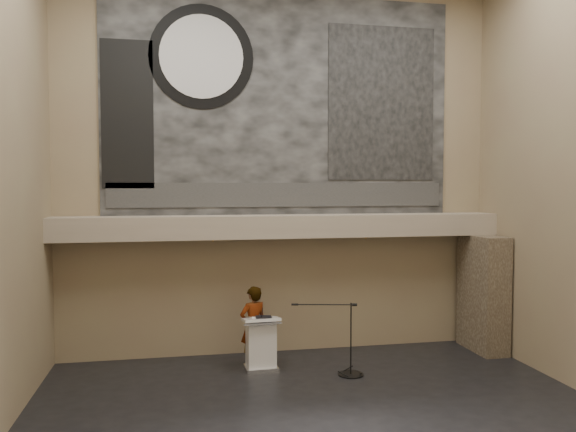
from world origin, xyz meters
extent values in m
plane|color=black|center=(0.00, 0.00, 0.00)|extent=(10.00, 10.00, 0.00)
cube|color=#856D54|center=(0.00, 4.00, 4.25)|extent=(10.00, 0.02, 8.50)
cube|color=#856D54|center=(0.00, -4.00, 4.25)|extent=(10.00, 0.02, 8.50)
cube|color=gray|center=(0.00, 3.60, 2.95)|extent=(10.00, 0.80, 0.50)
cylinder|color=#B2893D|center=(-1.60, 3.55, 2.67)|extent=(0.04, 0.04, 0.06)
cylinder|color=#B2893D|center=(1.90, 3.55, 2.67)|extent=(0.04, 0.04, 0.06)
cube|color=black|center=(0.00, 3.97, 5.70)|extent=(8.00, 0.05, 5.00)
cube|color=#2B2B2B|center=(0.00, 3.93, 3.65)|extent=(7.76, 0.02, 0.55)
cylinder|color=black|center=(-1.80, 3.93, 6.70)|extent=(2.30, 0.02, 2.30)
cylinder|color=silver|center=(-1.80, 3.91, 6.70)|extent=(1.84, 0.02, 1.84)
cube|color=black|center=(2.40, 3.93, 5.80)|extent=(2.60, 0.02, 3.60)
cube|color=black|center=(-3.40, 3.93, 5.40)|extent=(1.10, 0.02, 3.20)
cube|color=#44382A|center=(4.65, 3.15, 1.35)|extent=(0.60, 1.40, 2.70)
cube|color=silver|center=(-0.67, 2.74, 0.04)|extent=(0.70, 0.55, 0.08)
cube|color=white|center=(-0.67, 2.74, 0.56)|extent=(0.61, 0.44, 0.96)
cube|color=white|center=(-0.67, 2.72, 1.07)|extent=(0.78, 0.57, 0.13)
cube|color=black|center=(-0.62, 2.69, 1.12)|extent=(0.34, 0.28, 0.04)
cube|color=white|center=(-0.75, 2.68, 1.10)|extent=(0.26, 0.33, 0.00)
imported|color=white|center=(-0.79, 3.04, 0.86)|extent=(0.73, 0.61, 1.72)
cylinder|color=black|center=(1.08, 2.06, 0.01)|extent=(0.52, 0.52, 0.02)
cylinder|color=black|center=(1.08, 2.06, 0.74)|extent=(0.03, 0.03, 1.49)
cylinder|color=black|center=(0.52, 2.18, 1.45)|extent=(1.24, 0.29, 0.02)
camera|label=1|loc=(-2.36, -8.73, 3.84)|focal=35.00mm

